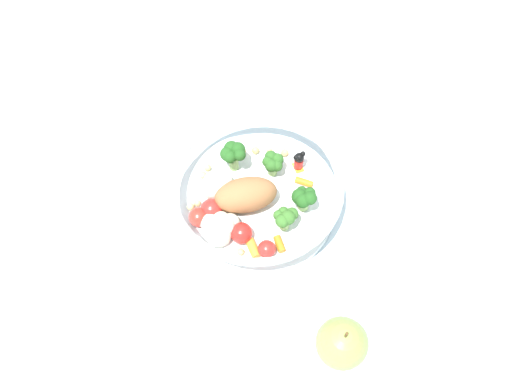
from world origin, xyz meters
name	(u,v)px	position (x,y,z in m)	size (l,w,h in m)	color
ground_plane	(248,199)	(0.00, 0.00, 0.00)	(2.40, 2.40, 0.00)	silver
food_container	(249,195)	(0.00, -0.01, 0.03)	(0.24, 0.24, 0.06)	white
loose_apple	(342,343)	(-0.02, -0.25, 0.03)	(0.07, 0.07, 0.08)	#8CB74C
folded_napkin	(227,63)	(0.11, 0.24, 0.00)	(0.12, 0.14, 0.01)	white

